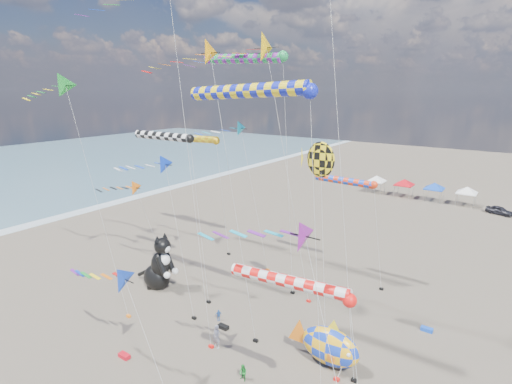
{
  "coord_description": "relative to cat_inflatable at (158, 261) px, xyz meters",
  "views": [
    {
      "loc": [
        16.93,
        -11.46,
        18.69
      ],
      "look_at": [
        0.5,
        12.0,
        11.29
      ],
      "focal_mm": 28.0,
      "sensor_mm": 36.0,
      "label": 1
    }
  ],
  "objects": [
    {
      "name": "child_green",
      "position": [
        14.28,
        -5.55,
        -2.25
      ],
      "size": [
        0.63,
        0.52,
        1.17
      ],
      "primitive_type": "imported",
      "rotation": [
        0.0,
        0.0,
        -0.15
      ],
      "color": "#1B872B",
      "rests_on": "ground"
    },
    {
      "name": "delta_kite_2",
      "position": [
        8.29,
        5.93,
        19.05
      ],
      "size": [
        13.33,
        2.68,
        23.48
      ],
      "color": "yellow",
      "rests_on": "ground"
    },
    {
      "name": "kite_bag_0",
      "position": [
        22.94,
        7.31,
        -2.68
      ],
      "size": [
        0.9,
        0.44,
        0.3
      ],
      "primitive_type": "cube",
      "color": "blue",
      "rests_on": "ground"
    },
    {
      "name": "tent_row",
      "position": [
        12.42,
        48.02,
        0.32
      ],
      "size": [
        19.2,
        4.2,
        3.8
      ],
      "color": "white",
      "rests_on": "ground"
    },
    {
      "name": "kite_bag_3",
      "position": [
        5.9,
        -8.59,
        -2.68
      ],
      "size": [
        0.9,
        0.44,
        0.3
      ],
      "primitive_type": "cube",
      "color": "red",
      "rests_on": "ground"
    },
    {
      "name": "windsock_5",
      "position": [
        5.86,
        6.43,
        18.44
      ],
      "size": [
        10.22,
        0.92,
        21.8
      ],
      "color": "#1B9749",
      "rests_on": "ground"
    },
    {
      "name": "cat_inflatable",
      "position": [
        0.0,
        0.0,
        0.0
      ],
      "size": [
        4.25,
        2.22,
        5.66
      ],
      "primitive_type": null,
      "rotation": [
        0.0,
        0.0,
        0.03
      ],
      "color": "black",
      "rests_on": "ground"
    },
    {
      "name": "delta_kite_9",
      "position": [
        9.34,
        -10.51,
        4.51
      ],
      "size": [
        8.85,
        1.82,
        8.59
      ],
      "color": "#1439B4",
      "rests_on": "ground"
    },
    {
      "name": "delta_kite_1",
      "position": [
        1.24,
        9.13,
        11.62
      ],
      "size": [
        10.93,
        1.72,
        15.73
      ],
      "color": "#15BDD7",
      "rests_on": "ground"
    },
    {
      "name": "windsock_3",
      "position": [
        13.59,
        -3.4,
        15.7
      ],
      "size": [
        10.24,
        0.91,
        19.04
      ],
      "color": "#121EB6",
      "rests_on": "ground"
    },
    {
      "name": "windsock_1",
      "position": [
        -4.11,
        10.1,
        10.27
      ],
      "size": [
        8.71,
        0.85,
        13.58
      ],
      "color": "gold",
      "rests_on": "ground"
    },
    {
      "name": "delta_kite_7",
      "position": [
        -6.34,
        2.88,
        5.68
      ],
      "size": [
        9.46,
        1.73,
        9.77
      ],
      "color": "orange",
      "rests_on": "ground"
    },
    {
      "name": "windsock_0",
      "position": [
        13.78,
        11.94,
        7.29
      ],
      "size": [
        7.47,
        0.73,
        10.55
      ],
      "color": "red",
      "rests_on": "ground"
    },
    {
      "name": "angelfish_kite",
      "position": [
        15.1,
        2.65,
        10.8
      ],
      "size": [
        3.74,
        3.02,
        15.06
      ],
      "color": "yellow",
      "rests_on": "ground"
    },
    {
      "name": "delta_kite_5",
      "position": [
        -2.92,
        -5.04,
        15.89
      ],
      "size": [
        10.99,
        2.08,
        20.09
      ],
      "color": "#178E2A",
      "rests_on": "ground"
    },
    {
      "name": "fish_inflatable",
      "position": [
        18.3,
        -1.01,
        -1.24
      ],
      "size": [
        5.54,
        1.96,
        3.73
      ],
      "color": "#1437C4",
      "rests_on": "ground"
    },
    {
      "name": "child_blue",
      "position": [
        8.36,
        -1.05,
        -2.33
      ],
      "size": [
        0.56,
        0.61,
        1.0
      ],
      "primitive_type": "imported",
      "rotation": [
        0.0,
        0.0,
        0.89
      ],
      "color": "#2154AB",
      "rests_on": "ground"
    },
    {
      "name": "kite_bag_2",
      "position": [
        9.42,
        -1.72,
        -2.68
      ],
      "size": [
        0.9,
        0.44,
        0.3
      ],
      "primitive_type": "cube",
      "color": "black",
      "rests_on": "ground"
    },
    {
      "name": "windsock_2",
      "position": [
        19.25,
        -7.97,
        6.68
      ],
      "size": [
        8.11,
        0.66,
        9.91
      ],
      "color": "red",
      "rests_on": "ground"
    },
    {
      "name": "delta_kite_6",
      "position": [
        1.83,
        -2.07,
        9.45
      ],
      "size": [
        10.17,
        1.79,
        13.56
      ],
      "color": "#0E34C3",
      "rests_on": "ground"
    },
    {
      "name": "person_adult",
      "position": [
        10.57,
        -3.87,
        -1.92
      ],
      "size": [
        0.67,
        0.45,
        1.82
      ],
      "primitive_type": "imported",
      "rotation": [
        0.0,
        0.0,
        -0.02
      ],
      "color": "gray",
      "rests_on": "ground"
    },
    {
      "name": "parked_car",
      "position": [
        24.92,
        46.02,
        -2.18
      ],
      "size": [
        4.11,
        2.65,
        1.3
      ],
      "primitive_type": "imported",
      "rotation": [
        0.0,
        0.0,
        1.25
      ],
      "color": "#26262D",
      "rests_on": "ground"
    },
    {
      "name": "windsock_4",
      "position": [
        1.42,
        0.6,
        11.79
      ],
      "size": [
        8.22,
        0.75,
        15.08
      ],
      "color": "black",
      "rests_on": "ground"
    },
    {
      "name": "delta_kite_3",
      "position": [
        19.76,
        -9.15,
        9.24
      ],
      "size": [
        8.82,
        1.65,
        13.3
      ],
      "color": "#871A89",
      "rests_on": "ground"
    },
    {
      "name": "delta_kite_8",
      "position": [
        7.59,
        -1.65,
        18.15
      ],
      "size": [
        11.16,
        2.03,
        22.35
      ],
      "color": "#FFA00A",
      "rests_on": "ground"
    }
  ]
}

